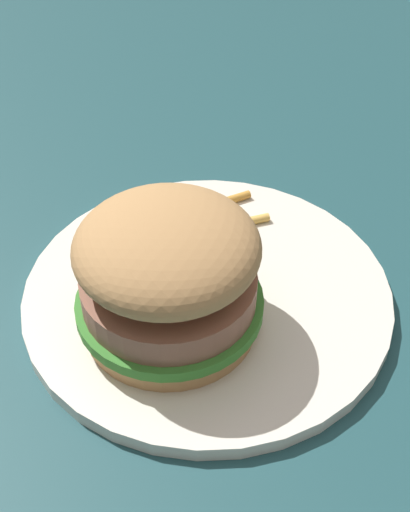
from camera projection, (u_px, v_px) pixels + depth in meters
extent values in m
plane|color=#1E474C|center=(218.00, 288.00, 0.50)|extent=(1.60, 1.60, 0.00)
cylinder|color=silver|center=(205.00, 291.00, 0.49)|extent=(0.27, 0.27, 0.01)
cylinder|color=tan|center=(174.00, 316.00, 0.45)|extent=(0.12, 0.12, 0.02)
cylinder|color=#387F2D|center=(173.00, 304.00, 0.44)|extent=(0.13, 0.13, 0.01)
cylinder|color=#8E5B47|center=(172.00, 289.00, 0.43)|extent=(0.12, 0.12, 0.02)
ellipsoid|color=tan|center=(171.00, 249.00, 0.41)|extent=(0.12, 0.12, 0.05)
cylinder|color=#E5B251|center=(197.00, 227.00, 0.53)|extent=(0.02, 0.07, 0.01)
cylinder|color=#E5B251|center=(187.00, 222.00, 0.53)|extent=(0.08, 0.05, 0.01)
cylinder|color=#E5B251|center=(242.00, 223.00, 0.53)|extent=(0.04, 0.03, 0.01)
cylinder|color=gold|center=(220.00, 203.00, 0.55)|extent=(0.05, 0.03, 0.01)
cylinder|color=gold|center=(210.00, 225.00, 0.52)|extent=(0.07, 0.01, 0.01)
cylinder|color=gold|center=(224.00, 241.00, 0.52)|extent=(0.04, 0.04, 0.01)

